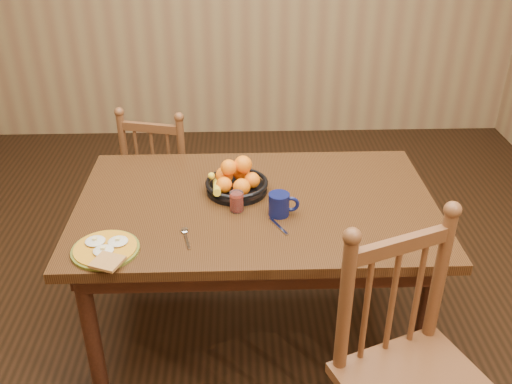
{
  "coord_description": "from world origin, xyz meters",
  "views": [
    {
      "loc": [
        -0.07,
        -2.19,
        2.05
      ],
      "look_at": [
        0.0,
        0.0,
        0.8
      ],
      "focal_mm": 40.0,
      "sensor_mm": 36.0,
      "label": 1
    }
  ],
  "objects_px": {
    "coffee_mug": "(280,204)",
    "chair_near": "(413,378)",
    "chair_far": "(165,180)",
    "dining_table": "(256,218)",
    "fruit_bowl": "(236,181)",
    "breakfast_plate": "(106,249)"
  },
  "relations": [
    {
      "from": "fruit_bowl",
      "to": "chair_near",
      "type": "bearing_deg",
      "value": -56.65
    },
    {
      "from": "fruit_bowl",
      "to": "dining_table",
      "type": "bearing_deg",
      "value": -48.76
    },
    {
      "from": "chair_near",
      "to": "breakfast_plate",
      "type": "height_order",
      "value": "chair_near"
    },
    {
      "from": "dining_table",
      "to": "breakfast_plate",
      "type": "xyz_separation_m",
      "value": [
        -0.6,
        -0.36,
        0.1
      ]
    },
    {
      "from": "dining_table",
      "to": "chair_far",
      "type": "height_order",
      "value": "chair_far"
    },
    {
      "from": "dining_table",
      "to": "coffee_mug",
      "type": "height_order",
      "value": "coffee_mug"
    },
    {
      "from": "chair_far",
      "to": "chair_near",
      "type": "relative_size",
      "value": 0.86
    },
    {
      "from": "chair_far",
      "to": "fruit_bowl",
      "type": "relative_size",
      "value": 3.14
    },
    {
      "from": "dining_table",
      "to": "chair_near",
      "type": "distance_m",
      "value": 0.98
    },
    {
      "from": "breakfast_plate",
      "to": "coffee_mug",
      "type": "height_order",
      "value": "coffee_mug"
    },
    {
      "from": "coffee_mug",
      "to": "breakfast_plate",
      "type": "bearing_deg",
      "value": -160.06
    },
    {
      "from": "coffee_mug",
      "to": "chair_far",
      "type": "bearing_deg",
      "value": 124.31
    },
    {
      "from": "coffee_mug",
      "to": "chair_near",
      "type": "bearing_deg",
      "value": -59.48
    },
    {
      "from": "coffee_mug",
      "to": "fruit_bowl",
      "type": "bearing_deg",
      "value": 131.61
    },
    {
      "from": "breakfast_plate",
      "to": "coffee_mug",
      "type": "distance_m",
      "value": 0.74
    },
    {
      "from": "chair_near",
      "to": "coffee_mug",
      "type": "bearing_deg",
      "value": 98.57
    },
    {
      "from": "chair_near",
      "to": "breakfast_plate",
      "type": "distance_m",
      "value": 1.23
    },
    {
      "from": "chair_near",
      "to": "fruit_bowl",
      "type": "distance_m",
      "value": 1.13
    },
    {
      "from": "chair_far",
      "to": "chair_near",
      "type": "bearing_deg",
      "value": 136.82
    },
    {
      "from": "chair_near",
      "to": "fruit_bowl",
      "type": "bearing_deg",
      "value": 101.4
    },
    {
      "from": "breakfast_plate",
      "to": "coffee_mug",
      "type": "bearing_deg",
      "value": 19.94
    },
    {
      "from": "dining_table",
      "to": "fruit_bowl",
      "type": "bearing_deg",
      "value": 131.24
    }
  ]
}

